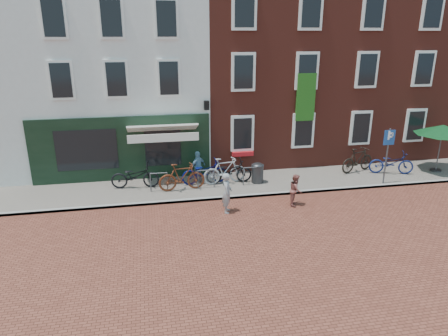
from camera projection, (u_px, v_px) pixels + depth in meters
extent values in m
plane|color=brown|center=(247.00, 198.00, 16.57)|extent=(80.00, 80.00, 0.00)
cube|color=slate|center=(260.00, 183.00, 18.13)|extent=(24.00, 3.00, 0.10)
cube|color=silver|center=(121.00, 73.00, 20.74)|extent=(8.00, 8.00, 9.00)
cube|color=maroon|center=(253.00, 61.00, 21.85)|extent=(6.00, 8.00, 10.00)
cube|color=maroon|center=(354.00, 60.00, 22.93)|extent=(6.00, 8.00, 10.00)
cylinder|color=#333336|center=(257.00, 174.00, 17.89)|extent=(0.53, 0.53, 0.79)
ellipsoid|color=#333336|center=(258.00, 164.00, 17.75)|extent=(0.53, 0.53, 0.24)
cylinder|color=#4C4C4F|center=(387.00, 156.00, 17.52)|extent=(0.07, 0.07, 2.49)
cube|color=#1B478D|center=(389.00, 137.00, 17.22)|extent=(0.50, 0.04, 0.65)
cylinder|color=#4C4C4F|center=(436.00, 170.00, 19.50)|extent=(0.50, 0.50, 0.08)
cylinder|color=#4C4C4F|center=(439.00, 149.00, 19.17)|extent=(0.06, 0.06, 2.15)
cone|color=#0C421B|center=(443.00, 127.00, 18.83)|extent=(2.56, 2.56, 0.45)
imported|color=gray|center=(227.00, 193.00, 15.04)|extent=(0.50, 0.64, 1.55)
imported|color=brown|center=(296.00, 190.00, 15.73)|extent=(0.68, 0.75, 1.26)
imported|color=#6D9EBA|center=(198.00, 167.00, 17.85)|extent=(0.88, 0.78, 1.43)
imported|color=black|center=(135.00, 176.00, 17.23)|extent=(2.09, 0.87, 1.07)
imported|color=#5B2815|center=(182.00, 177.00, 16.95)|extent=(2.01, 0.72, 1.19)
imported|color=#040D57|center=(204.00, 172.00, 17.72)|extent=(2.09, 0.90, 1.07)
imported|color=#B3B3B5|center=(225.00, 171.00, 17.71)|extent=(2.04, 0.85, 1.19)
imported|color=black|center=(229.00, 171.00, 17.80)|extent=(2.04, 0.72, 1.07)
imported|color=black|center=(358.00, 160.00, 19.22)|extent=(2.05, 1.15, 1.19)
imported|color=#121D50|center=(391.00, 163.00, 18.98)|extent=(2.15, 1.28, 1.07)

